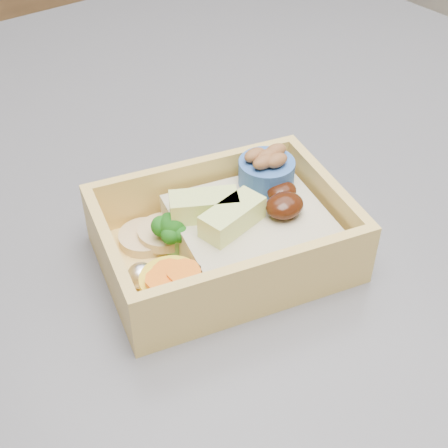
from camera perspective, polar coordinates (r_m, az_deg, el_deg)
bento_box at (r=0.44m, az=0.51°, el=-0.82°), size 0.19×0.16×0.06m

